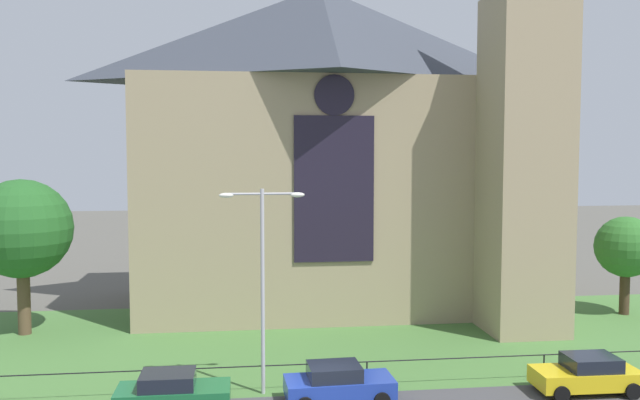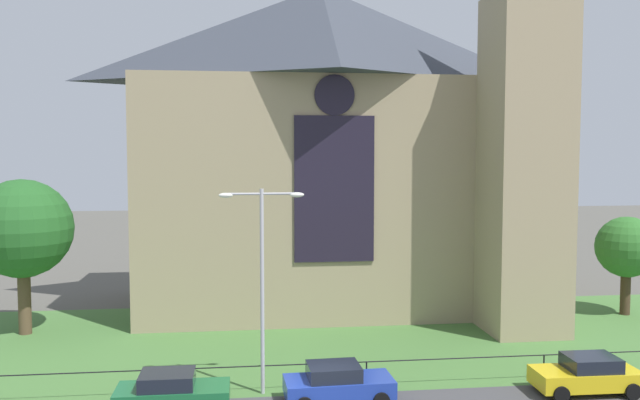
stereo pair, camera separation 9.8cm
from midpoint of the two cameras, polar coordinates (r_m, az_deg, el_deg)
The scene contains 10 objects.
ground at distance 35.16m, azimuth -1.89°, elevation -11.89°, with size 160.00×160.00×0.00m, color #56544C.
grass_verge at distance 33.25m, azimuth -1.57°, elevation -12.83°, with size 120.00×20.00×0.01m, color #477538.
church_building at distance 41.51m, azimuth 1.14°, elevation 4.91°, with size 23.20×16.20×26.00m.
iron_railing at distance 28.05m, azimuth 3.97°, elevation -14.00°, with size 30.74×0.07×1.13m.
tree_right_far at distance 43.51m, azimuth 24.83°, elevation -3.74°, with size 3.63×3.63×5.90m.
tree_left_far at distance 38.40m, azimuth -24.41°, elevation -2.32°, with size 5.25×5.25×8.31m.
streetlamp_near at distance 26.45m, azimuth -5.09°, elevation -5.55°, with size 3.37×0.26×8.27m.
parked_car_green at distance 26.27m, azimuth -12.74°, elevation -15.89°, with size 4.21×2.05×1.51m.
parked_car_blue at distance 26.58m, azimuth 1.46°, elevation -15.55°, with size 4.27×2.16×1.51m.
parked_car_yellow at distance 29.62m, azimuth 21.96°, elevation -13.77°, with size 4.23×2.08×1.51m.
Camera 1 is at (-3.07, -23.66, 9.67)m, focal length 37.10 mm.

